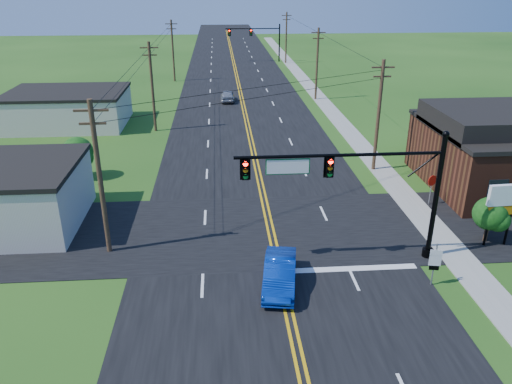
{
  "coord_description": "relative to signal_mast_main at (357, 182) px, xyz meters",
  "views": [
    {
      "loc": [
        -2.87,
        -15.99,
        14.77
      ],
      "look_at": [
        -0.9,
        10.0,
        3.5
      ],
      "focal_mm": 35.0,
      "sensor_mm": 36.0,
      "label": 1
    }
  ],
  "objects": [
    {
      "name": "road_cross",
      "position": [
        -4.34,
        4.0,
        -4.73
      ],
      "size": [
        70.0,
        10.0,
        0.04
      ],
      "primitive_type": "cube",
      "color": "black",
      "rests_on": "ground"
    },
    {
      "name": "ground",
      "position": [
        -4.34,
        -8.0,
        -4.75
      ],
      "size": [
        260.0,
        260.0,
        0.0
      ],
      "primitive_type": "plane",
      "color": "#1E4513",
      "rests_on": "ground"
    },
    {
      "name": "utility_pole_right_a",
      "position": [
        5.46,
        14.0,
        -0.03
      ],
      "size": [
        1.8,
        0.28,
        9.0
      ],
      "color": "#382719",
      "rests_on": "ground"
    },
    {
      "name": "stop_sign",
      "position": [
        7.35,
        6.87,
        -3.13
      ],
      "size": [
        0.76,
        0.34,
        2.25
      ],
      "rotation": [
        0.0,
        0.0,
        0.39
      ],
      "color": "slate",
      "rests_on": "ground"
    },
    {
      "name": "sidewalk",
      "position": [
        6.16,
        32.0,
        -4.71
      ],
      "size": [
        2.0,
        160.0,
        0.08
      ],
      "primitive_type": "cube",
      "color": "gray",
      "rests_on": "ground"
    },
    {
      "name": "cream_bldg_far",
      "position": [
        -23.34,
        30.0,
        -2.89
      ],
      "size": [
        12.2,
        9.2,
        3.7
      ],
      "color": "beige",
      "rests_on": "ground"
    },
    {
      "name": "utility_pole_left_b",
      "position": [
        -13.84,
        27.0,
        -0.03
      ],
      "size": [
        1.8,
        0.28,
        9.0
      ],
      "color": "#382719",
      "rests_on": "ground"
    },
    {
      "name": "utility_pole_right_c",
      "position": [
        5.46,
        70.0,
        -0.03
      ],
      "size": [
        1.8,
        0.28,
        9.0
      ],
      "color": "#382719",
      "rests_on": "ground"
    },
    {
      "name": "pylon_sign",
      "position": [
        8.98,
        1.0,
        -1.9
      ],
      "size": [
        1.91,
        0.38,
        3.91
      ],
      "rotation": [
        0.0,
        0.0,
        0.06
      ],
      "color": "black",
      "rests_on": "ground"
    },
    {
      "name": "utility_pole_left_c",
      "position": [
        -13.84,
        54.0,
        -0.03
      ],
      "size": [
        1.8,
        0.28,
        9.0
      ],
      "color": "#382719",
      "rests_on": "ground"
    },
    {
      "name": "route_sign",
      "position": [
        3.56,
        -2.82,
        -3.33
      ],
      "size": [
        0.61,
        0.15,
        2.44
      ],
      "rotation": [
        0.0,
        0.0,
        -0.18
      ],
      "color": "slate",
      "rests_on": "ground"
    },
    {
      "name": "utility_pole_right_b",
      "position": [
        5.46,
        40.0,
        -0.03
      ],
      "size": [
        1.8,
        0.28,
        9.0
      ],
      "color": "#382719",
      "rests_on": "ground"
    },
    {
      "name": "road_main",
      "position": [
        -4.34,
        42.0,
        -4.73
      ],
      "size": [
        16.0,
        220.0,
        0.04
      ],
      "primitive_type": "cube",
      "color": "black",
      "rests_on": "ground"
    },
    {
      "name": "distant_car",
      "position": [
        -6.05,
        39.7,
        -4.03
      ],
      "size": [
        1.79,
        4.27,
        1.44
      ],
      "primitive_type": "imported",
      "rotation": [
        0.0,
        0.0,
        3.12
      ],
      "color": "#9E9DA2",
      "rests_on": "ground"
    },
    {
      "name": "blue_car",
      "position": [
        -4.34,
        -2.34,
        -4.0
      ],
      "size": [
        2.3,
        4.76,
        1.5
      ],
      "primitive_type": "imported",
      "rotation": [
        0.0,
        0.0,
        -0.16
      ],
      "color": "#062B93",
      "rests_on": "ground"
    },
    {
      "name": "signal_mast_far",
      "position": [
        0.1,
        72.0,
        -0.2
      ],
      "size": [
        10.98,
        0.6,
        7.48
      ],
      "color": "black",
      "rests_on": "ground"
    },
    {
      "name": "utility_pole_left_a",
      "position": [
        -13.84,
        2.0,
        -0.03
      ],
      "size": [
        1.8,
        0.28,
        9.0
      ],
      "color": "#382719",
      "rests_on": "ground"
    },
    {
      "name": "tree_right_back",
      "position": [
        11.66,
        18.0,
        -2.15
      ],
      "size": [
        3.0,
        3.0,
        4.1
      ],
      "color": "#382719",
      "rests_on": "ground"
    },
    {
      "name": "shrub_corner",
      "position": [
        8.66,
        1.5,
        -2.9
      ],
      "size": [
        2.0,
        2.0,
        2.86
      ],
      "color": "#382719",
      "rests_on": "ground"
    },
    {
      "name": "tree_left",
      "position": [
        -18.34,
        14.0,
        -2.59
      ],
      "size": [
        2.4,
        2.4,
        3.37
      ],
      "color": "#382719",
      "rests_on": "ground"
    },
    {
      "name": "signal_mast_main",
      "position": [
        0.0,
        0.0,
        0.0
      ],
      "size": [
        11.3,
        0.6,
        7.48
      ],
      "color": "black",
      "rests_on": "ground"
    }
  ]
}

